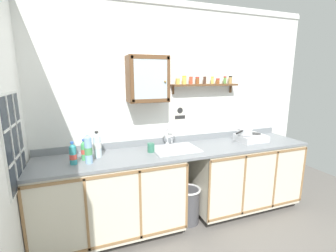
{
  "coord_description": "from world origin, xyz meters",
  "views": [
    {
      "loc": [
        -1.1,
        -2.23,
        1.8
      ],
      "look_at": [
        -0.13,
        0.38,
        1.21
      ],
      "focal_mm": 25.37,
      "sensor_mm": 36.0,
      "label": 1
    }
  ],
  "objects": [
    {
      "name": "backsplash",
      "position": [
        0.0,
        0.57,
        0.98
      ],
      "size": [
        3.29,
        0.02,
        0.08
      ],
      "primitive_type": "cube",
      "color": "gray",
      "rests_on": "countertop"
    },
    {
      "name": "bottle_soda_green_2",
      "position": [
        -1.1,
        0.28,
        1.04
      ],
      "size": [
        0.06,
        0.06,
        0.22
      ],
      "color": "#4CB266",
      "rests_on": "countertop"
    },
    {
      "name": "lower_cabinet_run_right",
      "position": [
        0.93,
        0.26,
        0.46
      ],
      "size": [
        1.47,
        0.64,
        0.91
      ],
      "color": "black",
      "rests_on": "ground"
    },
    {
      "name": "wall_cabinet",
      "position": [
        -0.36,
        0.44,
        1.76
      ],
      "size": [
        0.46,
        0.3,
        0.52
      ],
      "color": "brown"
    },
    {
      "name": "warning_sign",
      "position": [
        0.1,
        0.57,
        1.33
      ],
      "size": [
        0.17,
        0.01,
        0.25
      ],
      "color": "silver"
    },
    {
      "name": "bottle_water_blue_3",
      "position": [
        -1.06,
        0.16,
        1.08
      ],
      "size": [
        0.08,
        0.08,
        0.32
      ],
      "color": "#8CB7E0",
      "rests_on": "countertop"
    },
    {
      "name": "sink",
      "position": [
        -0.08,
        0.3,
        0.93
      ],
      "size": [
        0.53,
        0.46,
        0.39
      ],
      "color": "silver",
      "rests_on": "countertop"
    },
    {
      "name": "mug",
      "position": [
        -0.38,
        0.29,
        0.99
      ],
      "size": [
        0.08,
        0.12,
        0.1
      ],
      "color": "#337259",
      "rests_on": "countertop"
    },
    {
      "name": "hot_plate_stove",
      "position": [
        1.01,
        0.27,
        0.99
      ],
      "size": [
        0.36,
        0.3,
        0.09
      ],
      "color": "silver",
      "rests_on": "countertop"
    },
    {
      "name": "saucepan",
      "position": [
        0.92,
        0.29,
        1.08
      ],
      "size": [
        0.35,
        0.26,
        0.08
      ],
      "color": "silver",
      "rests_on": "hot_plate_stove"
    },
    {
      "name": "lower_cabinet_run",
      "position": [
        -0.86,
        0.26,
        0.46
      ],
      "size": [
        1.59,
        0.64,
        0.91
      ],
      "color": "black",
      "rests_on": "ground"
    },
    {
      "name": "spice_shelf",
      "position": [
        0.41,
        0.51,
        1.71
      ],
      "size": [
        0.91,
        0.14,
        0.23
      ],
      "color": "brown"
    },
    {
      "name": "back_wall",
      "position": [
        0.0,
        0.6,
        1.35
      ],
      "size": [
        3.93,
        0.07,
        2.68
      ],
      "color": "white",
      "rests_on": "ground"
    },
    {
      "name": "countertop",
      "position": [
        0.0,
        0.26,
        0.93
      ],
      "size": [
        3.29,
        0.66,
        0.03
      ],
      "primitive_type": "cube",
      "color": "gray",
      "rests_on": "lower_cabinet_run"
    },
    {
      "name": "bottle_detergent_teal_0",
      "position": [
        -1.21,
        0.18,
        1.04
      ],
      "size": [
        0.07,
        0.07,
        0.23
      ],
      "color": "teal",
      "rests_on": "countertop"
    },
    {
      "name": "floor",
      "position": [
        0.0,
        0.0,
        0.0
      ],
      "size": [
        6.33,
        6.33,
        0.0
      ],
      "primitive_type": "plane",
      "color": "slate",
      "rests_on": "ground"
    },
    {
      "name": "bottle_water_clear_1",
      "position": [
        -0.96,
        0.32,
        1.07
      ],
      "size": [
        0.09,
        0.09,
        0.29
      ],
      "color": "silver",
      "rests_on": "countertop"
    },
    {
      "name": "window",
      "position": [
        -1.66,
        0.05,
        1.25
      ],
      "size": [
        0.03,
        0.59,
        0.83
      ],
      "color": "#262D38"
    },
    {
      "name": "trash_bin",
      "position": [
        0.06,
        0.19,
        0.24
      ],
      "size": [
        0.3,
        0.3,
        0.45
      ],
      "color": "#4C4C51",
      "rests_on": "ground"
    }
  ]
}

